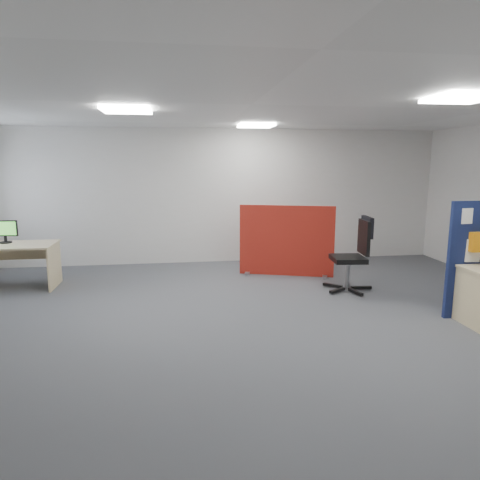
{
  "coord_description": "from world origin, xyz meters",
  "views": [
    {
      "loc": [
        -0.88,
        -5.17,
        2.02
      ],
      "look_at": [
        -0.08,
        0.42,
        1.0
      ],
      "focal_mm": 32.0,
      "sensor_mm": 36.0,
      "label": 1
    }
  ],
  "objects": [
    {
      "name": "floor",
      "position": [
        0.0,
        0.0,
        0.0
      ],
      "size": [
        9.0,
        9.0,
        0.0
      ],
      "primitive_type": "plane",
      "color": "#4D5055",
      "rests_on": "ground"
    },
    {
      "name": "ceiling",
      "position": [
        0.0,
        0.0,
        2.7
      ],
      "size": [
        9.0,
        7.0,
        0.02
      ],
      "primitive_type": "cube",
      "color": "white",
      "rests_on": "wall_back"
    },
    {
      "name": "wall_back",
      "position": [
        0.0,
        3.5,
        1.35
      ],
      "size": [
        9.0,
        0.02,
        2.7
      ],
      "primitive_type": "cube",
      "color": "silver",
      "rests_on": "floor"
    },
    {
      "name": "wall_front",
      "position": [
        0.0,
        -3.5,
        1.35
      ],
      "size": [
        9.0,
        0.02,
        2.7
      ],
      "primitive_type": "cube",
      "color": "silver",
      "rests_on": "floor"
    },
    {
      "name": "ceiling_lights",
      "position": [
        0.33,
        0.67,
        2.67
      ],
      "size": [
        4.1,
        4.1,
        0.04
      ],
      "color": "white",
      "rests_on": "ceiling"
    },
    {
      "name": "red_divider",
      "position": [
        1.02,
        2.21,
        0.63
      ],
      "size": [
        1.63,
        0.57,
        1.28
      ],
      "rotation": [
        0.0,
        0.0,
        -0.31
      ],
      "color": "#A71516",
      "rests_on": "floor"
    },
    {
      "name": "second_desk",
      "position": [
        -3.68,
        2.08,
        0.55
      ],
      "size": [
        1.54,
        0.77,
        0.73
      ],
      "color": "beige",
      "rests_on": "floor"
    },
    {
      "name": "monitor_second",
      "position": [
        -3.71,
        2.18,
        0.94
      ],
      "size": [
        0.41,
        0.19,
        0.37
      ],
      "rotation": [
        0.0,
        0.0,
        -0.1
      ],
      "color": "black",
      "rests_on": "second_desk"
    },
    {
      "name": "office_chair",
      "position": [
        1.88,
        1.13,
        0.67
      ],
      "size": [
        0.76,
        0.78,
        1.17
      ],
      "rotation": [
        0.0,
        0.0,
        -0.1
      ],
      "color": "black",
      "rests_on": "floor"
    }
  ]
}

